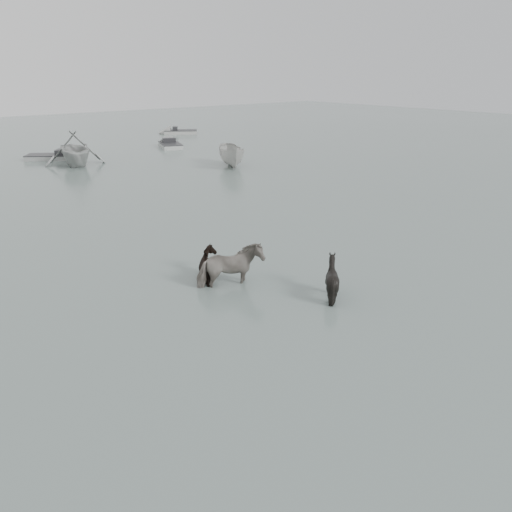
% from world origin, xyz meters
% --- Properties ---
extents(ground, '(140.00, 140.00, 0.00)m').
position_xyz_m(ground, '(0.00, 0.00, 0.00)').
color(ground, '#56665E').
rests_on(ground, ground).
extents(pony_pinto, '(2.24, 1.52, 1.73)m').
position_xyz_m(pony_pinto, '(-1.92, 1.48, 0.87)').
color(pony_pinto, black).
rests_on(pony_pinto, ground).
extents(pony_dark, '(1.17, 1.35, 1.32)m').
position_xyz_m(pony_dark, '(-1.97, 2.43, 0.66)').
color(pony_dark, black).
rests_on(pony_dark, ground).
extents(pony_black, '(1.32, 1.19, 1.40)m').
position_xyz_m(pony_black, '(0.01, -1.03, 0.70)').
color(pony_black, black).
rests_on(pony_black, ground).
extents(rowboat_trail, '(5.18, 5.68, 2.57)m').
position_xyz_m(rowboat_trail, '(2.23, 25.36, 1.28)').
color(rowboat_trail, '#AAACAA').
rests_on(rowboat_trail, ground).
extents(boat_small, '(3.42, 4.51, 1.65)m').
position_xyz_m(boat_small, '(10.53, 17.99, 0.82)').
color(boat_small, '#B3B2AE').
rests_on(boat_small, ground).
extents(skiff_port, '(3.14, 4.96, 0.75)m').
position_xyz_m(skiff_port, '(11.78, 28.61, 0.38)').
color(skiff_port, '#A7A9A7').
rests_on(skiff_port, ground).
extents(skiff_mid, '(5.12, 4.29, 0.75)m').
position_xyz_m(skiff_mid, '(1.73, 28.90, 0.38)').
color(skiff_mid, gray).
rests_on(skiff_mid, ground).
extents(skiff_star, '(4.82, 3.90, 0.75)m').
position_xyz_m(skiff_star, '(17.68, 36.61, 0.38)').
color(skiff_star, '#A3A39F').
rests_on(skiff_star, ground).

